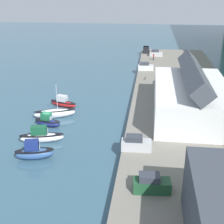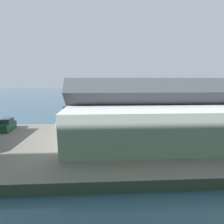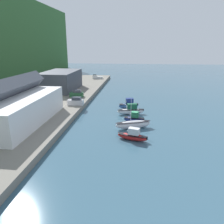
# 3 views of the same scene
# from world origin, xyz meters

# --- Properties ---
(ground_plane) EXTENTS (320.00, 320.00, 0.00)m
(ground_plane) POSITION_xyz_m (0.00, 0.00, 0.00)
(ground_plane) COLOR #385B70
(quay_promenade) EXTENTS (136.28, 21.28, 1.24)m
(quay_promenade) POSITION_xyz_m (0.00, 23.99, 0.62)
(quay_promenade) COLOR gray
(quay_promenade) RESTS_ON ground_plane
(harbor_clubhouse) EXTENTS (24.28, 12.82, 9.36)m
(harbor_clubhouse) POSITION_xyz_m (-6.79, 24.21, 4.43)
(harbor_clubhouse) COLOR white
(harbor_clubhouse) RESTS_ON quay_promenade
(moored_boat_0) EXTENTS (3.28, 5.99, 2.34)m
(moored_boat_0) POSITION_xyz_m (-10.18, -0.40, 0.84)
(moored_boat_0) COLOR red
(moored_boat_0) RESTS_ON ground_plane
(moored_boat_1) EXTENTS (4.15, 7.79, 6.50)m
(moored_boat_1) POSITION_xyz_m (-4.36, -0.36, 0.89)
(moored_boat_1) COLOR white
(moored_boat_1) RESTS_ON ground_plane
(moored_boat_2) EXTENTS (2.53, 4.94, 2.47)m
(moored_boat_2) POSITION_xyz_m (-0.54, -0.49, 0.89)
(moored_boat_2) COLOR navy
(moored_boat_2) RESTS_ON ground_plane
(moored_boat_3) EXTENTS (3.19, 7.08, 2.72)m
(moored_boat_3) POSITION_xyz_m (5.33, 0.44, 1.00)
(moored_boat_3) COLOR white
(moored_boat_3) RESTS_ON ground_plane
(moored_boat_4) EXTENTS (3.21, 5.75, 2.87)m
(moored_boat_4) POSITION_xyz_m (10.38, 1.18, 1.07)
(moored_boat_4) COLOR #33568E
(moored_boat_4) RESTS_ON ground_plane
(parked_car_0) EXTENTS (2.23, 4.36, 2.16)m
(parked_car_0) POSITION_xyz_m (-37.19, 15.28, 2.16)
(parked_car_0) COLOR silver
(parked_car_0) RESTS_ON quay_promenade
(parked_car_1) EXTENTS (2.17, 4.35, 2.16)m
(parked_car_1) POSITION_xyz_m (17.47, 17.56, 2.16)
(parked_car_1) COLOR #1E4C2D
(parked_car_1) RESTS_ON quay_promenade
(parked_car_2) EXTENTS (1.80, 4.20, 2.16)m
(parked_car_2) POSITION_xyz_m (-55.82, 18.18, 2.16)
(parked_car_2) COLOR #B7B7BC
(parked_car_2) RESTS_ON quay_promenade
(parked_car_3) EXTENTS (1.98, 4.27, 2.16)m
(parked_car_3) POSITION_xyz_m (8.07, 15.30, 2.16)
(parked_car_3) COLOR #B7B7BC
(parked_car_3) RESTS_ON quay_promenade
(pickup_truck_1) EXTENTS (4.91, 2.44, 1.90)m
(pickup_truck_1) POSITION_xyz_m (-61.88, 14.85, 2.06)
(pickup_truck_1) COLOR black
(pickup_truck_1) RESTS_ON quay_promenade
(person_on_quay) EXTENTS (0.40, 0.40, 2.14)m
(person_on_quay) POSITION_xyz_m (-49.68, 17.44, 2.34)
(person_on_quay) COLOR #232838
(person_on_quay) RESTS_ON quay_promenade
(dog_on_quay) EXTENTS (0.88, 0.33, 0.68)m
(dog_on_quay) POSITION_xyz_m (-27.69, 15.59, 1.70)
(dog_on_quay) COLOR brown
(dog_on_quay) RESTS_ON quay_promenade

